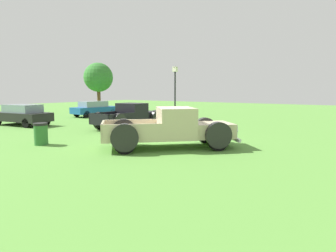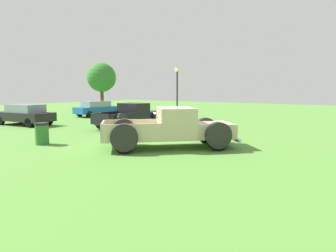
{
  "view_description": "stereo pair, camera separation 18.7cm",
  "coord_description": "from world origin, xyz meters",
  "px_view_note": "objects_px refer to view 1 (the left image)",
  "views": [
    {
      "loc": [
        -10.65,
        -7.47,
        2.37
      ],
      "look_at": [
        -0.96,
        -0.68,
        0.9
      ],
      "focal_mm": 31.37,
      "sensor_mm": 36.0,
      "label": 1
    },
    {
      "loc": [
        -10.54,
        -7.63,
        2.37
      ],
      "look_at": [
        -0.96,
        -0.68,
        0.9
      ],
      "focal_mm": 31.37,
      "sensor_mm": 36.0,
      "label": 2
    }
  ],
  "objects_px": {
    "sedan_distant_b": "(22,114)",
    "oak_tree_east": "(98,78)",
    "pickup_truck_behind_left": "(133,116)",
    "sedan_distant_a": "(94,108)",
    "lamp_post_far": "(175,93)",
    "trash_can": "(41,134)",
    "pickup_truck_foreground": "(177,129)"
  },
  "relations": [
    {
      "from": "lamp_post_far",
      "to": "sedan_distant_a",
      "type": "bearing_deg",
      "value": 93.32
    },
    {
      "from": "sedan_distant_b",
      "to": "oak_tree_east",
      "type": "relative_size",
      "value": 0.84
    },
    {
      "from": "sedan_distant_b",
      "to": "trash_can",
      "type": "distance_m",
      "value": 8.14
    },
    {
      "from": "pickup_truck_behind_left",
      "to": "sedan_distant_a",
      "type": "distance_m",
      "value": 8.74
    },
    {
      "from": "pickup_truck_behind_left",
      "to": "sedan_distant_a",
      "type": "height_order",
      "value": "pickup_truck_behind_left"
    },
    {
      "from": "lamp_post_far",
      "to": "trash_can",
      "type": "height_order",
      "value": "lamp_post_far"
    },
    {
      "from": "pickup_truck_behind_left",
      "to": "lamp_post_far",
      "type": "bearing_deg",
      "value": -5.77
    },
    {
      "from": "sedan_distant_a",
      "to": "lamp_post_far",
      "type": "xyz_separation_m",
      "value": [
        0.48,
        -8.33,
        1.44
      ]
    },
    {
      "from": "lamp_post_far",
      "to": "oak_tree_east",
      "type": "height_order",
      "value": "oak_tree_east"
    },
    {
      "from": "pickup_truck_foreground",
      "to": "sedan_distant_b",
      "type": "xyz_separation_m",
      "value": [
        0.36,
        12.59,
        -0.05
      ]
    },
    {
      "from": "sedan_distant_b",
      "to": "oak_tree_east",
      "type": "height_order",
      "value": "oak_tree_east"
    },
    {
      "from": "trash_can",
      "to": "oak_tree_east",
      "type": "height_order",
      "value": "oak_tree_east"
    },
    {
      "from": "pickup_truck_behind_left",
      "to": "sedan_distant_b",
      "type": "xyz_separation_m",
      "value": [
        -3.6,
        6.6,
        0.0
      ]
    },
    {
      "from": "pickup_truck_behind_left",
      "to": "sedan_distant_a",
      "type": "bearing_deg",
      "value": 64.75
    },
    {
      "from": "lamp_post_far",
      "to": "pickup_truck_behind_left",
      "type": "bearing_deg",
      "value": 174.23
    },
    {
      "from": "sedan_distant_b",
      "to": "pickup_truck_behind_left",
      "type": "bearing_deg",
      "value": -61.42
    },
    {
      "from": "trash_can",
      "to": "pickup_truck_foreground",
      "type": "bearing_deg",
      "value": -60.63
    },
    {
      "from": "pickup_truck_behind_left",
      "to": "trash_can",
      "type": "bearing_deg",
      "value": -172.88
    },
    {
      "from": "sedan_distant_b",
      "to": "lamp_post_far",
      "type": "xyz_separation_m",
      "value": [
        7.81,
        -7.03,
        1.42
      ]
    },
    {
      "from": "oak_tree_east",
      "to": "lamp_post_far",
      "type": "bearing_deg",
      "value": -105.69
    },
    {
      "from": "pickup_truck_foreground",
      "to": "trash_can",
      "type": "relative_size",
      "value": 5.43
    },
    {
      "from": "lamp_post_far",
      "to": "oak_tree_east",
      "type": "relative_size",
      "value": 0.79
    },
    {
      "from": "sedan_distant_a",
      "to": "oak_tree_east",
      "type": "height_order",
      "value": "oak_tree_east"
    },
    {
      "from": "sedan_distant_b",
      "to": "lamp_post_far",
      "type": "height_order",
      "value": "lamp_post_far"
    },
    {
      "from": "sedan_distant_a",
      "to": "oak_tree_east",
      "type": "relative_size",
      "value": 0.8
    },
    {
      "from": "sedan_distant_a",
      "to": "pickup_truck_foreground",
      "type": "bearing_deg",
      "value": -118.94
    },
    {
      "from": "lamp_post_far",
      "to": "trash_can",
      "type": "xyz_separation_m",
      "value": [
        -11.06,
        -0.43,
        -1.67
      ]
    },
    {
      "from": "pickup_truck_foreground",
      "to": "sedan_distant_a",
      "type": "bearing_deg",
      "value": 61.06
    },
    {
      "from": "pickup_truck_behind_left",
      "to": "oak_tree_east",
      "type": "xyz_separation_m",
      "value": [
        7.59,
        11.61,
        2.92
      ]
    },
    {
      "from": "pickup_truck_foreground",
      "to": "lamp_post_far",
      "type": "distance_m",
      "value": 9.98
    },
    {
      "from": "pickup_truck_foreground",
      "to": "oak_tree_east",
      "type": "relative_size",
      "value": 0.99
    },
    {
      "from": "pickup_truck_behind_left",
      "to": "trash_can",
      "type": "height_order",
      "value": "pickup_truck_behind_left"
    }
  ]
}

